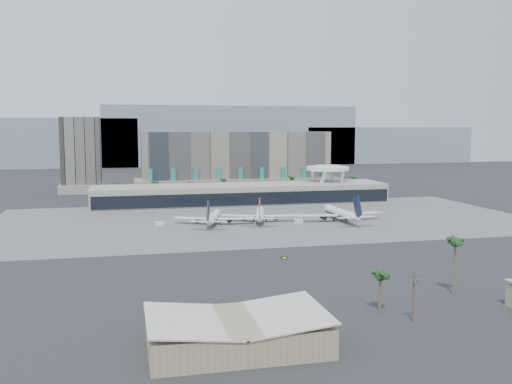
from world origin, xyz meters
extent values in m
plane|color=#232326|center=(0.00, 0.00, 0.00)|extent=(900.00, 900.00, 0.00)
cube|color=#5B5B59|center=(0.00, 55.00, 0.03)|extent=(260.00, 130.00, 0.06)
cube|color=gray|center=(-180.00, 470.00, 27.50)|extent=(260.00, 60.00, 55.00)
cube|color=gray|center=(60.00, 470.00, 35.00)|extent=(300.00, 60.00, 70.00)
cube|color=gray|center=(260.00, 470.00, 22.50)|extent=(220.00, 60.00, 45.00)
cube|color=gray|center=(10.00, 175.00, 21.00)|extent=(130.00, 22.00, 42.00)
cube|color=tan|center=(10.00, 173.00, 5.00)|extent=(140.00, 30.00, 10.00)
cube|color=teal|center=(-50.00, 163.00, 9.00)|extent=(3.00, 2.00, 18.00)
cube|color=teal|center=(-35.00, 163.00, 9.00)|extent=(3.00, 2.00, 18.00)
cube|color=teal|center=(-20.00, 163.00, 9.00)|extent=(3.00, 2.00, 18.00)
cube|color=teal|center=(-5.00, 163.00, 9.00)|extent=(3.00, 2.00, 18.00)
cube|color=teal|center=(10.00, 163.00, 9.00)|extent=(3.00, 2.00, 18.00)
cube|color=teal|center=(25.00, 163.00, 9.00)|extent=(3.00, 2.00, 18.00)
cube|color=teal|center=(40.00, 163.00, 9.00)|extent=(3.00, 2.00, 18.00)
cube|color=teal|center=(55.00, 163.00, 9.00)|extent=(3.00, 2.00, 18.00)
cube|color=teal|center=(70.00, 163.00, 9.00)|extent=(3.00, 2.00, 18.00)
cube|color=black|center=(-95.00, 200.00, 26.00)|extent=(26.00, 26.00, 52.00)
cube|color=#A9A195|center=(-95.00, 200.00, 3.00)|extent=(30.00, 30.00, 6.00)
cube|color=#A9A195|center=(0.00, 110.00, 6.00)|extent=(170.00, 32.00, 12.00)
cube|color=black|center=(0.00, 93.80, 5.50)|extent=(168.00, 0.60, 7.00)
cube|color=black|center=(0.00, 110.00, 13.25)|extent=(170.00, 12.00, 2.50)
cylinder|color=white|center=(61.36, 122.36, 11.00)|extent=(6.98, 6.99, 21.89)
cylinder|color=white|center=(48.64, 122.36, 11.00)|extent=(6.98, 6.99, 21.89)
cylinder|color=white|center=(48.64, 109.64, 11.00)|extent=(6.98, 6.99, 21.89)
cylinder|color=white|center=(61.36, 109.64, 11.00)|extent=(6.98, 6.99, 21.89)
cylinder|color=white|center=(55.00, 116.00, 20.00)|extent=(26.00, 26.00, 2.20)
cylinder|color=white|center=(55.00, 116.00, 21.30)|extent=(16.00, 16.00, 1.20)
cylinder|color=brown|center=(-70.00, 145.00, 6.00)|extent=(0.70, 0.70, 12.00)
sphere|color=#1B431B|center=(-70.00, 145.00, 11.70)|extent=(2.80, 2.80, 2.80)
cylinder|color=brown|center=(-48.00, 145.00, 6.00)|extent=(0.70, 0.70, 12.00)
sphere|color=#1B431B|center=(-48.00, 145.00, 11.70)|extent=(2.80, 2.80, 2.80)
cylinder|color=brown|center=(-26.00, 145.00, 6.00)|extent=(0.70, 0.70, 12.00)
sphere|color=#1B431B|center=(-26.00, 145.00, 11.70)|extent=(2.80, 2.80, 2.80)
cylinder|color=brown|center=(-5.00, 145.00, 6.00)|extent=(0.70, 0.70, 12.00)
sphere|color=#1B431B|center=(-5.00, 145.00, 11.70)|extent=(2.80, 2.80, 2.80)
cylinder|color=brown|center=(18.00, 145.00, 6.00)|extent=(0.70, 0.70, 12.00)
sphere|color=#1B431B|center=(18.00, 145.00, 11.70)|extent=(2.80, 2.80, 2.80)
cylinder|color=brown|center=(40.00, 145.00, 6.00)|extent=(0.70, 0.70, 12.00)
sphere|color=#1B431B|center=(40.00, 145.00, 11.70)|extent=(2.80, 2.80, 2.80)
cylinder|color=brown|center=(62.00, 145.00, 6.00)|extent=(0.70, 0.70, 12.00)
sphere|color=#1B431B|center=(62.00, 145.00, 11.70)|extent=(2.80, 2.80, 2.80)
cylinder|color=brown|center=(85.00, 145.00, 6.00)|extent=(0.70, 0.70, 12.00)
sphere|color=#1B431B|center=(85.00, 145.00, 11.70)|extent=(2.80, 2.80, 2.80)
cube|color=#948762|center=(-45.00, -102.00, 3.00)|extent=(36.00, 22.00, 6.00)
cube|color=silver|center=(-54.00, -102.00, 6.40)|extent=(18.65, 22.60, 2.30)
cube|color=silver|center=(-36.00, -102.00, 6.40)|extent=(18.65, 22.60, 2.30)
cylinder|color=#4C3826|center=(-2.00, -96.00, 6.00)|extent=(0.44, 0.44, 12.00)
cube|color=#4C3826|center=(-2.00, -96.00, 10.60)|extent=(3.20, 0.22, 0.22)
cylinder|color=slate|center=(-2.90, -96.35, 9.60)|extent=(0.56, 0.56, 0.90)
cylinder|color=slate|center=(-2.00, -96.35, 9.60)|extent=(0.56, 0.56, 0.90)
cylinder|color=slate|center=(-1.10, -96.35, 9.60)|extent=(0.56, 0.56, 0.90)
cylinder|color=black|center=(-3.40, -96.00, 10.85)|extent=(0.12, 0.12, 0.30)
cylinder|color=black|center=(-0.60, -96.00, 10.85)|extent=(0.12, 0.12, 0.30)
cylinder|color=white|center=(-26.13, 48.38, 3.38)|extent=(10.94, 25.64, 3.76)
cylinder|color=#0F1C35|center=(-26.13, 48.38, 3.24)|extent=(10.72, 25.13, 3.68)
cone|color=white|center=(-21.92, 62.46, 3.38)|extent=(4.81, 5.13, 3.76)
cone|color=white|center=(-30.87, 32.49, 3.67)|extent=(6.02, 9.18, 3.76)
cube|color=white|center=(-36.30, 50.43, 2.82)|extent=(16.65, 11.41, 0.33)
cube|color=white|center=(-16.49, 44.52, 2.82)|extent=(17.17, 5.11, 0.33)
cylinder|color=black|center=(-33.47, 50.08, 1.88)|extent=(3.06, 4.19, 2.07)
cylinder|color=black|center=(-19.06, 45.78, 1.88)|extent=(3.06, 4.19, 2.07)
cube|color=#0F1C35|center=(-31.28, 31.14, 8.55)|extent=(2.89, 8.31, 9.90)
cube|color=white|center=(-35.19, 32.80, 4.14)|extent=(7.70, 5.01, 0.23)
cube|color=white|center=(-27.09, 30.38, 4.14)|extent=(7.74, 3.17, 0.23)
cylinder|color=black|center=(-23.27, 57.96, 0.75)|extent=(0.47, 0.47, 1.50)
cylinder|color=black|center=(-29.28, 48.34, 0.75)|extent=(0.66, 0.66, 1.50)
cylinder|color=black|center=(-23.52, 46.62, 0.75)|extent=(0.66, 0.66, 1.50)
cylinder|color=white|center=(-3.17, 51.33, 3.40)|extent=(9.96, 25.89, 3.78)
cylinder|color=#0F1C35|center=(-3.17, 51.33, 3.26)|extent=(9.76, 25.37, 3.70)
cone|color=white|center=(0.43, 65.64, 3.40)|extent=(4.70, 5.04, 3.78)
cone|color=white|center=(-7.24, 35.18, 3.68)|extent=(5.74, 9.16, 3.78)
cube|color=white|center=(-13.47, 52.95, 2.83)|extent=(16.91, 10.88, 0.33)
cube|color=white|center=(6.66, 47.88, 2.83)|extent=(17.12, 4.41, 0.33)
cylinder|color=black|center=(-10.61, 52.72, 1.89)|extent=(2.94, 4.17, 2.08)
cylinder|color=black|center=(4.03, 49.03, 1.89)|extent=(2.94, 4.17, 2.08)
cube|color=#AE2013|center=(-7.59, 33.81, 8.59)|extent=(2.55, 8.43, 9.94)
cube|color=white|center=(-11.59, 35.31, 4.15)|extent=(7.78, 4.77, 0.24)
cube|color=white|center=(-3.36, 33.23, 4.15)|extent=(7.73, 2.87, 0.24)
cylinder|color=black|center=(-0.72, 61.07, 0.76)|extent=(0.47, 0.47, 1.51)
cylinder|color=black|center=(-6.33, 51.15, 0.76)|extent=(0.66, 0.66, 1.51)
cylinder|color=black|center=(-0.48, 49.68, 0.76)|extent=(0.66, 0.66, 1.51)
cylinder|color=white|center=(34.76, 44.16, 3.82)|extent=(5.06, 29.06, 4.24)
cylinder|color=#0F1C35|center=(34.76, 44.16, 3.66)|extent=(4.96, 28.48, 4.16)
cone|color=white|center=(34.29, 60.75, 3.82)|extent=(4.38, 4.89, 4.24)
cone|color=white|center=(35.29, 25.45, 4.14)|extent=(4.51, 9.67, 4.24)
cube|color=white|center=(23.12, 42.77, 3.18)|extent=(19.55, 7.62, 0.37)
cube|color=white|center=(46.46, 43.43, 3.18)|extent=(19.56, 8.62, 0.37)
cylinder|color=black|center=(26.29, 43.39, 2.12)|extent=(2.45, 4.31, 2.33)
cylinder|color=black|center=(43.26, 43.87, 2.12)|extent=(2.45, 4.31, 2.33)
cube|color=#0F1C35|center=(35.34, 23.86, 9.66)|extent=(0.80, 9.65, 11.17)
cube|color=white|center=(30.55, 24.25, 4.67)|extent=(8.70, 3.26, 0.27)
cube|color=white|center=(40.10, 24.53, 4.67)|extent=(8.76, 3.72, 0.27)
cylinder|color=black|center=(34.44, 55.45, 0.85)|extent=(0.53, 0.53, 1.70)
cylinder|color=black|center=(31.40, 43.01, 0.85)|extent=(0.74, 0.74, 1.70)
cylinder|color=black|center=(38.19, 43.20, 0.85)|extent=(0.74, 0.74, 1.70)
cube|color=white|center=(-51.03, 49.43, 0.96)|extent=(4.29, 2.85, 1.92)
cube|color=silver|center=(13.13, 40.95, 0.98)|extent=(4.05, 2.61, 1.97)
cube|color=black|center=(-13.76, -28.20, 0.49)|extent=(2.16, 0.42, 0.98)
cube|color=#C0C517|center=(-13.76, -28.37, 0.49)|extent=(1.57, 0.14, 0.59)
cylinder|color=black|center=(-14.54, -28.20, 0.29)|extent=(0.12, 0.12, 0.59)
cylinder|color=black|center=(-12.98, -28.20, 0.29)|extent=(0.12, 0.12, 0.59)
cylinder|color=brown|center=(-6.33, -87.42, 4.71)|extent=(0.70, 0.70, 9.42)
sphere|color=#1B431B|center=(-6.33, -87.42, 9.12)|extent=(2.80, 2.80, 2.80)
cylinder|color=brown|center=(19.70, -78.28, 7.37)|extent=(0.70, 0.70, 14.74)
sphere|color=#1B431B|center=(19.70, -78.28, 14.44)|extent=(2.80, 2.80, 2.80)
camera|label=1|loc=(-66.79, -212.73, 45.07)|focal=40.00mm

